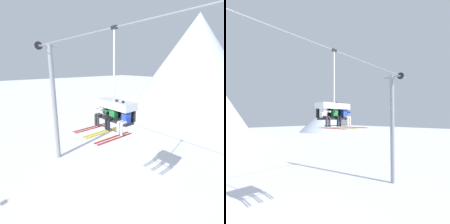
{
  "view_description": "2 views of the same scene",
  "coord_description": "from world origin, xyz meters",
  "views": [
    {
      "loc": [
        7.29,
        -5.53,
        7.71
      ],
      "look_at": [
        1.74,
        -0.69,
        5.75
      ],
      "focal_mm": 28.0,
      "sensor_mm": 36.0,
      "label": 1
    },
    {
      "loc": [
        -4.28,
        -7.29,
        5.54
      ],
      "look_at": [
        2.11,
        -0.97,
        5.85
      ],
      "focal_mm": 28.0,
      "sensor_mm": 36.0,
      "label": 2
    }
  ],
  "objects": [
    {
      "name": "lift_cable",
      "position": [
        1.83,
        -0.8,
        9.1
      ],
      "size": [
        17.88,
        0.05,
        0.05
      ],
      "color": "gray"
    },
    {
      "name": "mountain_peak_east",
      "position": [
        42.44,
        46.71,
        4.74
      ],
      "size": [
        20.24,
        20.24,
        9.49
      ],
      "color": "silver",
      "rests_on": "ground_plane"
    },
    {
      "name": "chairlift_chair",
      "position": [
        1.99,
        -0.73,
        6.06
      ],
      "size": [
        1.9,
        0.74,
        4.0
      ],
      "color": "#232328"
    },
    {
      "name": "lift_tower_far",
      "position": [
        9.77,
        -0.02,
        4.86
      ],
      "size": [
        0.36,
        1.88,
        9.38
      ],
      "color": "gray",
      "rests_on": "ground_plane"
    },
    {
      "name": "skier_white",
      "position": [
        1.25,
        -0.95,
        5.72
      ],
      "size": [
        0.46,
        1.7,
        1.23
      ],
      "color": "silver"
    },
    {
      "name": "skier_blue",
      "position": [
        2.73,
        -0.94,
        5.74
      ],
      "size": [
        0.48,
        1.7,
        1.34
      ],
      "color": "#2847B7"
    },
    {
      "name": "skier_green",
      "position": [
        2.0,
        -0.94,
        5.74
      ],
      "size": [
        0.48,
        1.7,
        1.34
      ],
      "color": "#23843D"
    }
  ]
}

